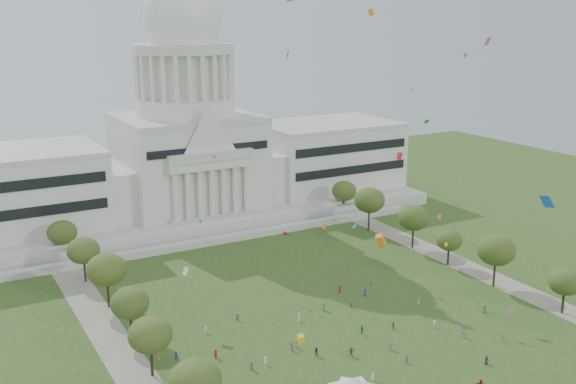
% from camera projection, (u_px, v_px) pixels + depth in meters
% --- Properties ---
extents(ground, '(400.00, 400.00, 0.00)m').
position_uv_depth(ground, '(397.00, 358.00, 134.70)').
color(ground, '#2F4C1F').
rests_on(ground, ground).
extents(capitol, '(160.00, 64.50, 91.30)m').
position_uv_depth(capitol, '(188.00, 151.00, 224.89)').
color(capitol, beige).
rests_on(capitol, ground).
extents(path_left, '(8.00, 160.00, 0.04)m').
position_uv_depth(path_left, '(119.00, 351.00, 137.39)').
color(path_left, gray).
rests_on(path_left, ground).
extents(path_right, '(8.00, 160.00, 0.04)m').
position_uv_depth(path_right, '(469.00, 268.00, 182.65)').
color(path_right, gray).
rests_on(path_right, ground).
extents(row_tree_l_1, '(8.86, 8.86, 12.59)m').
position_uv_depth(row_tree_l_1, '(195.00, 381.00, 109.14)').
color(row_tree_l_1, black).
rests_on(row_tree_l_1, ground).
extents(row_tree_r_1, '(7.58, 7.58, 10.78)m').
position_uv_depth(row_tree_r_1, '(565.00, 282.00, 153.06)').
color(row_tree_r_1, black).
rests_on(row_tree_r_1, ground).
extents(row_tree_l_2, '(8.42, 8.42, 11.97)m').
position_uv_depth(row_tree_l_2, '(150.00, 335.00, 125.91)').
color(row_tree_l_2, black).
rests_on(row_tree_l_2, ground).
extents(row_tree_r_2, '(9.55, 9.55, 13.58)m').
position_uv_depth(row_tree_r_2, '(496.00, 250.00, 167.77)').
color(row_tree_r_2, black).
rests_on(row_tree_r_2, ground).
extents(row_tree_l_3, '(8.12, 8.12, 11.55)m').
position_uv_depth(row_tree_l_3, '(130.00, 303.00, 140.45)').
color(row_tree_l_3, black).
rests_on(row_tree_l_3, ground).
extents(row_tree_r_3, '(7.01, 7.01, 9.98)m').
position_uv_depth(row_tree_r_3, '(449.00, 240.00, 182.93)').
color(row_tree_r_3, black).
rests_on(row_tree_r_3, ground).
extents(row_tree_l_4, '(9.29, 9.29, 13.21)m').
position_uv_depth(row_tree_l_4, '(106.00, 269.00, 155.77)').
color(row_tree_l_4, black).
rests_on(row_tree_l_4, ground).
extents(row_tree_r_4, '(9.19, 9.19, 13.06)m').
position_uv_depth(row_tree_r_4, '(414.00, 218.00, 195.67)').
color(row_tree_r_4, black).
rests_on(row_tree_r_4, ground).
extents(row_tree_l_5, '(8.33, 8.33, 11.85)m').
position_uv_depth(row_tree_l_5, '(83.00, 250.00, 171.18)').
color(row_tree_l_5, black).
rests_on(row_tree_l_5, ground).
extents(row_tree_r_5, '(9.82, 9.82, 13.96)m').
position_uv_depth(row_tree_r_5, '(369.00, 200.00, 211.92)').
color(row_tree_r_5, black).
rests_on(row_tree_r_5, ground).
extents(row_tree_l_6, '(8.19, 8.19, 11.64)m').
position_uv_depth(row_tree_l_6, '(62.00, 233.00, 185.74)').
color(row_tree_l_6, black).
rests_on(row_tree_l_6, ground).
extents(row_tree_r_6, '(8.42, 8.42, 11.97)m').
position_uv_depth(row_tree_r_6, '(344.00, 191.00, 228.59)').
color(row_tree_r_6, black).
rests_on(row_tree_r_6, ground).
extents(event_tent, '(10.70, 10.70, 5.28)m').
position_uv_depth(event_tent, '(353.00, 384.00, 117.55)').
color(event_tent, '#4C4C4C').
rests_on(event_tent, ground).
extents(person_0, '(1.01, 0.92, 1.74)m').
position_uv_depth(person_0, '(485.00, 309.00, 155.00)').
color(person_0, '#33723F').
rests_on(person_0, ground).
extents(person_2, '(1.04, 0.71, 1.99)m').
position_uv_depth(person_2, '(419.00, 302.00, 158.23)').
color(person_2, silver).
rests_on(person_2, ground).
extents(person_3, '(0.92, 1.08, 1.49)m').
position_uv_depth(person_3, '(434.00, 323.00, 147.99)').
color(person_3, silver).
rests_on(person_3, ground).
extents(person_4, '(0.83, 1.23, 1.94)m').
position_uv_depth(person_4, '(362.00, 330.00, 144.66)').
color(person_4, '#33723F').
rests_on(person_4, ground).
extents(person_5, '(2.03, 1.50, 2.04)m').
position_uv_depth(person_5, '(351.00, 351.00, 135.19)').
color(person_5, olive).
rests_on(person_5, ground).
extents(person_6, '(0.90, 1.03, 1.77)m').
position_uv_depth(person_6, '(486.00, 360.00, 132.01)').
color(person_6, '#26262B').
rests_on(person_6, ground).
extents(person_8, '(1.08, 0.97, 1.89)m').
position_uv_depth(person_8, '(316.00, 352.00, 135.25)').
color(person_8, '#26262B').
rests_on(person_8, ground).
extents(person_9, '(0.92, 1.16, 1.59)m').
position_uv_depth(person_9, '(503.00, 338.00, 141.28)').
color(person_9, '#33723F').
rests_on(person_9, ground).
extents(person_10, '(0.83, 1.14, 1.75)m').
position_uv_depth(person_10, '(393.00, 326.00, 146.65)').
color(person_10, '#B21E1E').
rests_on(person_10, ground).
extents(person_11, '(1.84, 1.23, 1.84)m').
position_uv_depth(person_11, '(481.00, 384.00, 123.45)').
color(person_11, '#B21E1E').
rests_on(person_11, ground).
extents(distant_crowd, '(60.19, 38.11, 1.89)m').
position_uv_depth(distant_crowd, '(299.00, 337.00, 141.65)').
color(distant_crowd, '#4C4C51').
rests_on(distant_crowd, ground).
extents(kite_swarm, '(89.04, 103.78, 66.32)m').
position_uv_depth(kite_swarm, '(386.00, 209.00, 134.08)').
color(kite_swarm, yellow).
rests_on(kite_swarm, ground).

